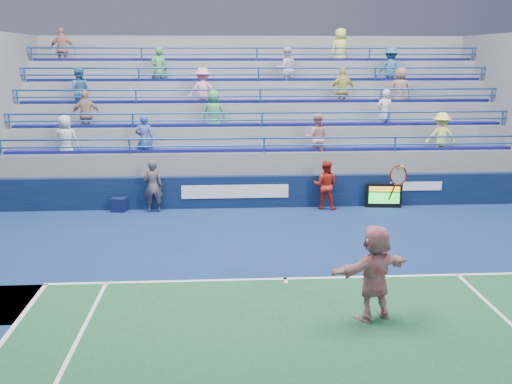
{
  "coord_description": "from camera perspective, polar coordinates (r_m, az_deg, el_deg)",
  "views": [
    {
      "loc": [
        -1.42,
        -12.32,
        5.07
      ],
      "look_at": [
        -0.53,
        2.5,
        1.5
      ],
      "focal_mm": 40.0,
      "sensor_mm": 36.0,
      "label": 1
    }
  ],
  "objects": [
    {
      "name": "bleacher_stand",
      "position": [
        22.9,
        0.15,
        4.68
      ],
      "size": [
        18.0,
        5.6,
        6.13
      ],
      "color": "slate",
      "rests_on": "ground"
    },
    {
      "name": "serve_speed_board",
      "position": [
        19.83,
        12.67,
        -0.37
      ],
      "size": [
        1.22,
        0.25,
        0.84
      ],
      "color": "black",
      "rests_on": "ground"
    },
    {
      "name": "judge_chair",
      "position": [
        19.49,
        -13.47,
        -1.12
      ],
      "size": [
        0.56,
        0.57,
        0.84
      ],
      "color": "#0C133C",
      "rests_on": "ground"
    },
    {
      "name": "tennis_player",
      "position": [
        11.4,
        11.8,
        -7.86
      ],
      "size": [
        1.87,
        1.22,
        3.09
      ],
      "color": "silver",
      "rests_on": "ground"
    },
    {
      "name": "ground",
      "position": [
        13.4,
        2.93,
        -8.74
      ],
      "size": [
        120.0,
        120.0,
        0.0
      ],
      "primitive_type": "plane",
      "color": "#333538"
    },
    {
      "name": "sponsor_wall",
      "position": [
        19.4,
        0.86,
        0.06
      ],
      "size": [
        18.0,
        0.32,
        1.1
      ],
      "color": "#091633",
      "rests_on": "ground"
    },
    {
      "name": "line_judge",
      "position": [
        19.0,
        -10.3,
        0.56
      ],
      "size": [
        0.7,
        0.52,
        1.76
      ],
      "primitive_type": "imported",
      "rotation": [
        0.0,
        0.0,
        3.3
      ],
      "color": "#121A33",
      "rests_on": "ground"
    },
    {
      "name": "ball_girl",
      "position": [
        19.24,
        6.95,
        0.69
      ],
      "size": [
        0.96,
        0.84,
        1.66
      ],
      "primitive_type": "imported",
      "rotation": [
        0.0,
        0.0,
        2.85
      ],
      "color": "red",
      "rests_on": "ground"
    }
  ]
}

